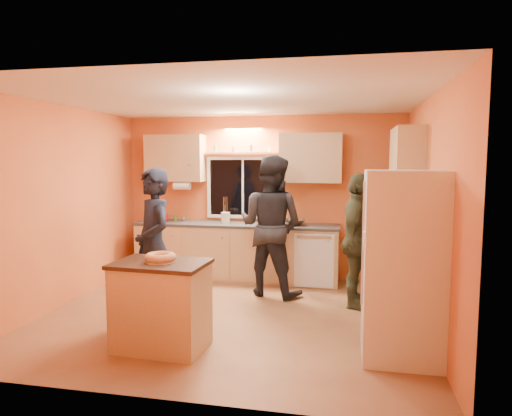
% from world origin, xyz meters
% --- Properties ---
extents(ground, '(4.50, 4.50, 0.00)m').
position_xyz_m(ground, '(0.00, 0.00, 0.00)').
color(ground, brown).
rests_on(ground, ground).
extents(room_shell, '(4.54, 4.04, 2.61)m').
position_xyz_m(room_shell, '(0.12, 0.41, 1.62)').
color(room_shell, orange).
rests_on(room_shell, ground).
extents(back_counter, '(4.23, 0.62, 0.90)m').
position_xyz_m(back_counter, '(0.01, 1.70, 0.45)').
color(back_counter, tan).
rests_on(back_counter, ground).
extents(right_counter, '(0.62, 1.84, 0.90)m').
position_xyz_m(right_counter, '(1.95, 0.50, 0.45)').
color(right_counter, tan).
rests_on(right_counter, ground).
extents(refrigerator, '(0.72, 0.70, 1.80)m').
position_xyz_m(refrigerator, '(1.89, -0.80, 0.90)').
color(refrigerator, silver).
rests_on(refrigerator, ground).
extents(island, '(0.95, 0.67, 0.89)m').
position_xyz_m(island, '(-0.45, -1.05, 0.45)').
color(island, tan).
rests_on(island, ground).
extents(bundt_pastry, '(0.31, 0.31, 0.09)m').
position_xyz_m(bundt_pastry, '(-0.45, -1.05, 0.93)').
color(bundt_pastry, '#BA824C').
rests_on(bundt_pastry, island).
extents(person_left, '(0.76, 0.78, 1.80)m').
position_xyz_m(person_left, '(-0.83, -0.35, 0.90)').
color(person_left, black).
rests_on(person_left, ground).
extents(person_center, '(1.12, 0.98, 1.96)m').
position_xyz_m(person_center, '(0.32, 1.01, 0.98)').
color(person_center, black).
rests_on(person_center, ground).
extents(person_right, '(0.59, 1.07, 1.73)m').
position_xyz_m(person_right, '(1.50, 0.68, 0.86)').
color(person_right, '#373A25').
rests_on(person_right, ground).
extents(mixing_bowl, '(0.43, 0.43, 0.09)m').
position_xyz_m(mixing_bowl, '(0.56, 1.69, 0.94)').
color(mixing_bowl, black).
rests_on(mixing_bowl, back_counter).
extents(utensil_crock, '(0.14, 0.14, 0.17)m').
position_xyz_m(utensil_crock, '(-0.52, 1.69, 0.99)').
color(utensil_crock, beige).
rests_on(utensil_crock, back_counter).
extents(potted_plant, '(0.31, 0.27, 0.33)m').
position_xyz_m(potted_plant, '(1.93, 0.00, 1.07)').
color(potted_plant, gray).
rests_on(potted_plant, right_counter).
extents(red_box, '(0.19, 0.16, 0.07)m').
position_xyz_m(red_box, '(1.98, 0.44, 0.94)').
color(red_box, maroon).
rests_on(red_box, right_counter).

